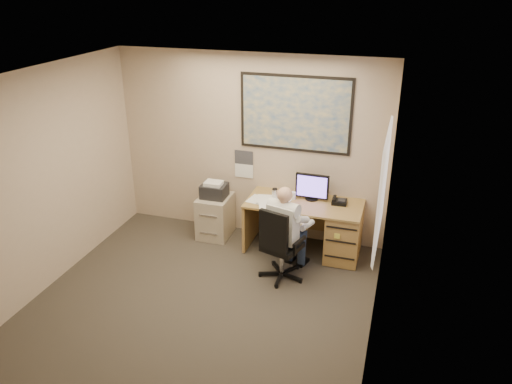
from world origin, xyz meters
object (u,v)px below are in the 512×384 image
(filing_cabinet, at_px, (215,212))
(person, at_px, (283,233))
(desk, at_px, (327,225))
(office_chair, at_px, (282,258))

(filing_cabinet, distance_m, person, 1.48)
(person, bearing_deg, desk, 74.92)
(filing_cabinet, xyz_separation_m, person, (1.24, -0.77, 0.25))
(office_chair, distance_m, person, 0.34)
(desk, xyz_separation_m, filing_cabinet, (-1.69, 0.04, -0.07))
(desk, distance_m, filing_cabinet, 1.69)
(office_chair, height_order, person, person)
(filing_cabinet, bearing_deg, desk, -2.05)
(filing_cabinet, bearing_deg, person, -32.61)
(office_chair, bearing_deg, desk, 78.92)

